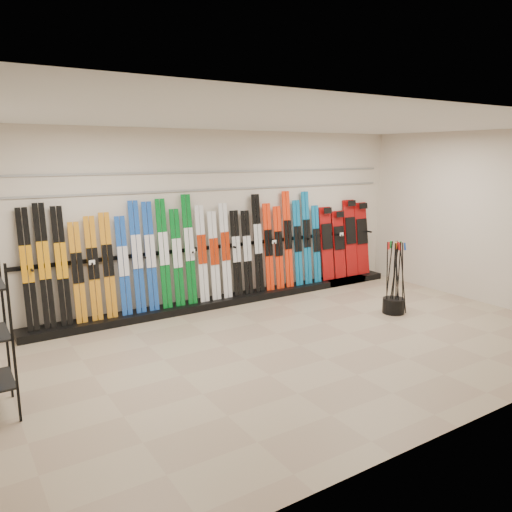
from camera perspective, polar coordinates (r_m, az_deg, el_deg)
floor at (r=7.02m, az=5.09°, el=-10.15°), size 8.00×8.00×0.00m
back_wall at (r=8.70m, az=-4.85°, el=4.31°), size 8.00×0.00×8.00m
right_wall at (r=9.58m, az=24.62°, el=3.97°), size 0.00×5.00×5.00m
ceiling at (r=6.54m, az=5.57°, el=15.10°), size 8.00×8.00×0.00m
ski_rack_base at (r=8.91m, az=-2.75°, el=-4.96°), size 8.00×0.40×0.12m
skis at (r=8.42m, az=-7.04°, el=0.23°), size 5.38×0.21×1.83m
snowboards at (r=10.38m, az=10.19°, el=1.72°), size 1.26×0.24×1.56m
pole_bin at (r=8.62m, az=15.44°, el=-5.49°), size 0.36×0.36×0.25m
ski_poles at (r=8.49m, az=15.66°, el=-2.37°), size 0.25×0.34×1.18m
slatwall_rail_0 at (r=8.64m, az=-4.85°, el=7.59°), size 7.60×0.02×0.03m
slatwall_rail_1 at (r=8.62m, az=-4.88°, el=9.58°), size 7.60×0.02×0.03m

